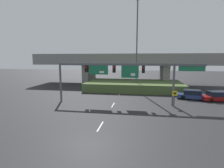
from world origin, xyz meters
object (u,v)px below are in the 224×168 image
at_px(signal_gantry, 124,70).
at_px(parked_sedan_near_right, 193,95).
at_px(highway_light_pole_near, 137,44).
at_px(parked_sedan_mid_right, 218,96).
at_px(speed_limit_sign, 175,96).

height_order(signal_gantry, parked_sedan_near_right, signal_gantry).
height_order(highway_light_pole_near, parked_sedan_near_right, highway_light_pole_near).
bearing_deg(signal_gantry, parked_sedan_mid_right, 15.94).
distance_m(signal_gantry, parked_sedan_near_right, 11.70).
xyz_separation_m(highway_light_pole_near, parked_sedan_near_right, (8.69, -5.65, -8.08)).
xyz_separation_m(signal_gantry, parked_sedan_mid_right, (13.37, 3.82, -3.91)).
bearing_deg(parked_sedan_near_right, signal_gantry, -146.06).
xyz_separation_m(speed_limit_sign, highway_light_pole_near, (-5.06, 10.97, 7.30)).
bearing_deg(highway_light_pole_near, speed_limit_sign, -65.22).
bearing_deg(highway_light_pole_near, parked_sedan_near_right, -33.00).
distance_m(signal_gantry, speed_limit_sign, 7.23).
relative_size(signal_gantry, parked_sedan_mid_right, 3.85).
relative_size(highway_light_pole_near, parked_sedan_mid_right, 3.32).
distance_m(speed_limit_sign, parked_sedan_mid_right, 8.40).
bearing_deg(speed_limit_sign, parked_sedan_mid_right, 34.17).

